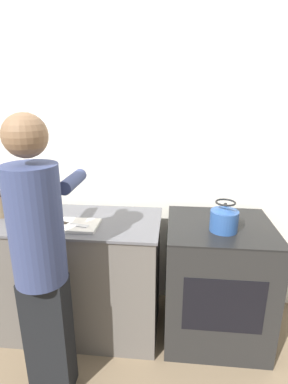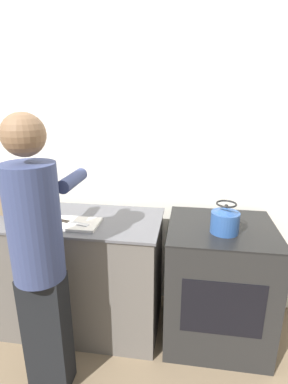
% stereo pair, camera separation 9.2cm
% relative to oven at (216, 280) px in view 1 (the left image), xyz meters
% --- Properties ---
extents(ground_plane, '(12.00, 12.00, 0.00)m').
position_rel_oven_xyz_m(ground_plane, '(-0.78, -0.34, -0.45)').
color(ground_plane, '#7A664C').
extents(wall_back, '(8.00, 0.05, 2.60)m').
position_rel_oven_xyz_m(wall_back, '(-0.78, 0.41, 0.85)').
color(wall_back, silver).
rests_on(wall_back, ground_plane).
extents(counter, '(1.52, 0.60, 0.91)m').
position_rel_oven_xyz_m(counter, '(-1.18, -0.05, 0.01)').
color(counter, '#5B5651').
rests_on(counter, ground_plane).
extents(oven, '(0.73, 0.68, 0.89)m').
position_rel_oven_xyz_m(oven, '(0.00, 0.00, 0.00)').
color(oven, black).
rests_on(oven, ground_plane).
extents(person, '(0.32, 0.56, 1.68)m').
position_rel_oven_xyz_m(person, '(-1.05, -0.57, 0.48)').
color(person, black).
rests_on(person, ground_plane).
extents(cutting_board, '(0.36, 0.22, 0.02)m').
position_rel_oven_xyz_m(cutting_board, '(-1.01, -0.16, 0.47)').
color(cutting_board, silver).
rests_on(cutting_board, counter).
extents(knife, '(0.24, 0.09, 0.01)m').
position_rel_oven_xyz_m(knife, '(-1.01, -0.17, 0.48)').
color(knife, silver).
rests_on(knife, cutting_board).
extents(kettle, '(0.18, 0.18, 0.20)m').
position_rel_oven_xyz_m(kettle, '(0.00, -0.09, 0.53)').
color(kettle, '#284C8C').
rests_on(kettle, oven).
extents(bowl_prep, '(0.15, 0.15, 0.06)m').
position_rel_oven_xyz_m(bowl_prep, '(-1.32, -0.03, 0.49)').
color(bowl_prep, '#426684').
rests_on(bowl_prep, counter).
extents(canister_jar, '(0.12, 0.12, 0.17)m').
position_rel_oven_xyz_m(canister_jar, '(-1.57, -0.03, 0.55)').
color(canister_jar, '#756047').
rests_on(canister_jar, counter).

